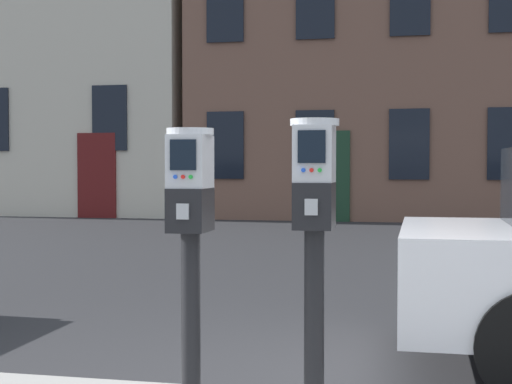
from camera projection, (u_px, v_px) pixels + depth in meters
The scene contains 2 objects.
parking_meter_near_kerb at pixel (190, 219), 3.48m from camera, with size 0.22×0.26×1.33m.
parking_meter_twin_adjacent at pixel (314, 215), 3.36m from camera, with size 0.22×0.26×1.36m.
Camera 1 is at (0.74, -3.63, 1.30)m, focal length 53.47 mm.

